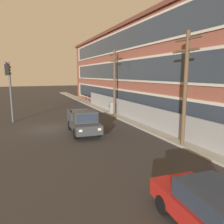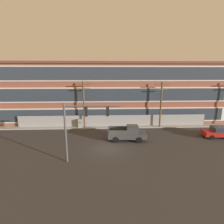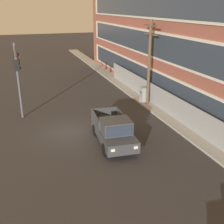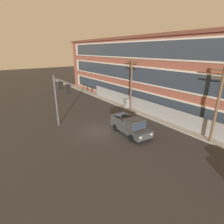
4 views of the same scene
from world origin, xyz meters
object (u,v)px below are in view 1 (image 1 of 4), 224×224
utility_pole_near_corner (114,80)px  electrical_cabinet (111,108)px  utility_pole_midblock (185,84)px  pickup_truck_dark_grey (83,122)px  traffic_signal_mast (9,80)px  sedan_red (212,210)px

utility_pole_near_corner → electrical_cabinet: utility_pole_near_corner is taller
utility_pole_midblock → electrical_cabinet: bearing=179.1°
pickup_truck_dark_grey → utility_pole_midblock: utility_pole_midblock is taller
traffic_signal_mast → utility_pole_midblock: (11.38, 10.83, -0.11)m
traffic_signal_mast → pickup_truck_dark_grey: traffic_signal_mast is taller
traffic_signal_mast → utility_pole_midblock: bearing=43.6°
traffic_signal_mast → electrical_cabinet: (-1.70, 11.03, -3.55)m
pickup_truck_dark_grey → sedan_red: bearing=2.1°
traffic_signal_mast → utility_pole_midblock: size_ratio=0.80×
utility_pole_near_corner → utility_pole_midblock: bearing=-1.5°
pickup_truck_dark_grey → electrical_cabinet: pickup_truck_dark_grey is taller
sedan_red → utility_pole_midblock: (-6.92, 4.77, 3.41)m
traffic_signal_mast → electrical_cabinet: traffic_signal_mast is taller
traffic_signal_mast → utility_pole_near_corner: utility_pole_near_corner is taller
traffic_signal_mast → sedan_red: size_ratio=1.39×
utility_pole_near_corner → electrical_cabinet: bearing=-170.1°
pickup_truck_dark_grey → electrical_cabinet: size_ratio=3.42×
utility_pole_near_corner → traffic_signal_mast: bearing=-84.8°
pickup_truck_dark_grey → utility_pole_near_corner: 9.12m
traffic_signal_mast → pickup_truck_dark_grey: 8.47m
utility_pole_midblock → electrical_cabinet: utility_pole_midblock is taller
pickup_truck_dark_grey → utility_pole_midblock: 8.60m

